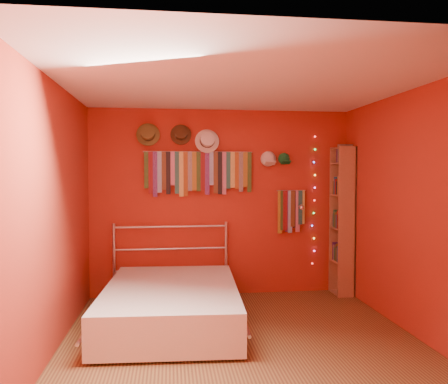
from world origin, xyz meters
name	(u,v)px	position (x,y,z in m)	size (l,w,h in m)	color
ground	(243,343)	(0.00, 0.00, 0.00)	(3.50, 3.50, 0.00)	#502D1B
back_wall	(222,203)	(0.00, 1.75, 1.25)	(3.50, 0.02, 2.50)	maroon
right_wall	(415,213)	(1.75, 0.00, 1.25)	(0.02, 3.50, 2.50)	maroon
left_wall	(53,217)	(-1.75, 0.00, 1.25)	(0.02, 3.50, 2.50)	maroon
ceiling	(243,83)	(0.00, 0.00, 2.50)	(3.50, 3.50, 0.02)	white
tie_rack	(198,171)	(-0.32, 1.68, 1.68)	(1.45, 0.03, 0.60)	silver
small_tie_rack	(291,210)	(0.95, 1.69, 1.15)	(0.40, 0.03, 0.59)	silver
fedora_olive	(148,134)	(-0.97, 1.65, 2.16)	(0.30, 0.16, 0.30)	brown
fedora_brown	(181,134)	(-0.55, 1.66, 2.16)	(0.28, 0.15, 0.27)	#402B17
fedora_white	(207,140)	(-0.20, 1.65, 2.08)	(0.32, 0.17, 0.32)	silver
cap_white	(268,159)	(0.63, 1.70, 1.84)	(0.19, 0.24, 0.19)	silver
cap_green	(284,159)	(0.85, 1.70, 1.84)	(0.17, 0.21, 0.17)	#187030
fairy_lights	(314,200)	(1.28, 1.71, 1.27)	(0.06, 0.02, 1.78)	#FF3333
reading_lamp	(301,207)	(1.04, 1.54, 1.19)	(0.06, 0.27, 0.08)	silver
bookshelf	(345,220)	(1.66, 1.53, 1.02)	(0.25, 0.34, 2.00)	#8E5F40
bed	(171,304)	(-0.69, 0.61, 0.23)	(1.61, 2.10, 1.00)	silver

